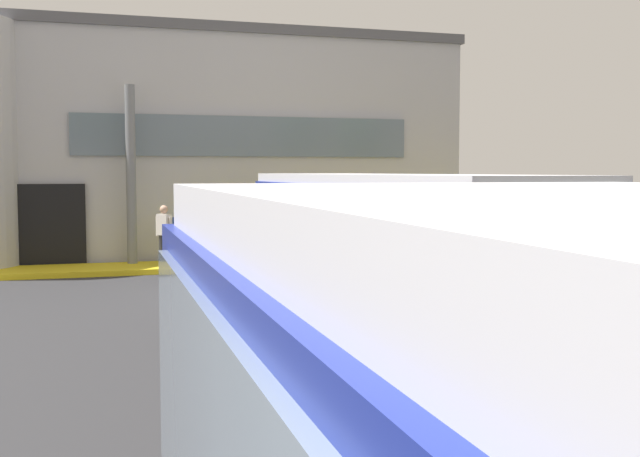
{
  "coord_description": "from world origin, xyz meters",
  "views": [
    {
      "loc": [
        -4.08,
        -17.53,
        2.76
      ],
      "look_at": [
        1.13,
        -0.95,
        1.5
      ],
      "focal_mm": 44.54,
      "sensor_mm": 36.0,
      "label": 1
    }
  ],
  "objects_px": {
    "entry_support_column": "(131,175)",
    "passenger_by_doorway": "(203,231)",
    "bus_main_foreground": "(387,243)",
    "passenger_at_curb_edge": "(230,230)",
    "safety_bollard_yellow": "(303,254)",
    "passenger_near_column": "(165,231)"
  },
  "relations": [
    {
      "from": "passenger_at_curb_edge",
      "to": "safety_bollard_yellow",
      "type": "height_order",
      "value": "passenger_at_curb_edge"
    },
    {
      "from": "entry_support_column",
      "to": "passenger_at_curb_edge",
      "type": "distance_m",
      "value": 3.18
    },
    {
      "from": "bus_main_foreground",
      "to": "passenger_at_curb_edge",
      "type": "height_order",
      "value": "bus_main_foreground"
    },
    {
      "from": "passenger_at_curb_edge",
      "to": "safety_bollard_yellow",
      "type": "bearing_deg",
      "value": -35.05
    },
    {
      "from": "entry_support_column",
      "to": "passenger_at_curb_edge",
      "type": "xyz_separation_m",
      "value": [
        2.71,
        -0.54,
        -1.58
      ]
    },
    {
      "from": "entry_support_column",
      "to": "passenger_by_doorway",
      "type": "relative_size",
      "value": 3.0
    },
    {
      "from": "entry_support_column",
      "to": "safety_bollard_yellow",
      "type": "xyz_separation_m",
      "value": [
        4.51,
        -1.8,
        -2.21
      ]
    },
    {
      "from": "passenger_near_column",
      "to": "safety_bollard_yellow",
      "type": "relative_size",
      "value": 1.86
    },
    {
      "from": "entry_support_column",
      "to": "passenger_at_curb_edge",
      "type": "bearing_deg",
      "value": -11.22
    },
    {
      "from": "bus_main_foreground",
      "to": "passenger_near_column",
      "type": "relative_size",
      "value": 7.15
    },
    {
      "from": "passenger_near_column",
      "to": "passenger_at_curb_edge",
      "type": "bearing_deg",
      "value": 10.54
    },
    {
      "from": "passenger_by_doorway",
      "to": "safety_bollard_yellow",
      "type": "height_order",
      "value": "passenger_by_doorway"
    },
    {
      "from": "passenger_near_column",
      "to": "entry_support_column",
      "type": "bearing_deg",
      "value": 132.84
    },
    {
      "from": "bus_main_foreground",
      "to": "passenger_at_curb_edge",
      "type": "relative_size",
      "value": 7.15
    },
    {
      "from": "bus_main_foreground",
      "to": "passenger_by_doorway",
      "type": "distance_m",
      "value": 7.98
    },
    {
      "from": "safety_bollard_yellow",
      "to": "entry_support_column",
      "type": "bearing_deg",
      "value": 158.24
    },
    {
      "from": "entry_support_column",
      "to": "passenger_by_doorway",
      "type": "height_order",
      "value": "entry_support_column"
    },
    {
      "from": "bus_main_foreground",
      "to": "safety_bollard_yellow",
      "type": "xyz_separation_m",
      "value": [
        0.17,
        6.57,
        -0.89
      ]
    },
    {
      "from": "bus_main_foreground",
      "to": "passenger_near_column",
      "type": "xyz_separation_m",
      "value": [
        -3.51,
        7.49,
        -0.22
      ]
    },
    {
      "from": "entry_support_column",
      "to": "passenger_by_doorway",
      "type": "bearing_deg",
      "value": -22.81
    },
    {
      "from": "passenger_near_column",
      "to": "safety_bollard_yellow",
      "type": "distance_m",
      "value": 3.85
    },
    {
      "from": "passenger_near_column",
      "to": "passenger_by_doorway",
      "type": "xyz_separation_m",
      "value": [
        1.05,
        0.1,
        -0.03
      ]
    }
  ]
}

